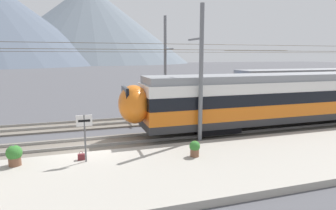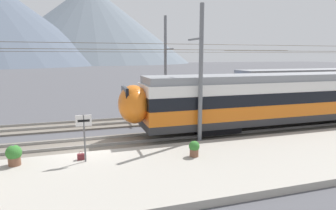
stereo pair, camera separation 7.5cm
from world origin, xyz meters
TOP-DOWN VIEW (x-y plane):
  - ground_plane at (0.00, 0.00)m, footprint 400.00×400.00m
  - platform_slab at (0.00, -3.93)m, footprint 120.00×6.29m
  - track_near at (0.00, 1.17)m, footprint 120.00×3.00m
  - track_far at (0.00, 6.21)m, footprint 120.00×3.00m
  - train_near_platform at (14.80, 1.17)m, footprint 25.78×2.93m
  - catenary_mast_mid at (6.14, -0.43)m, footprint 45.60×2.02m
  - catenary_mast_far_side at (6.72, 7.95)m, footprint 45.60×2.17m
  - platform_sign at (-0.21, -2.17)m, footprint 0.70×0.08m
  - handbag_near_sign at (-0.42, -1.88)m, footprint 0.32×0.18m
  - potted_plant_platform_edge at (4.76, -3.04)m, footprint 0.51×0.51m
  - potted_plant_by_shelter at (-3.21, -1.71)m, footprint 0.67×0.67m
  - mountain_central_peak at (10.24, 205.71)m, footprint 143.28×143.28m

SIDE VIEW (x-z plane):
  - ground_plane at x=0.00m, z-range 0.00..0.00m
  - track_near at x=0.00m, z-range -0.07..0.21m
  - track_far at x=0.00m, z-range -0.07..0.21m
  - platform_slab at x=0.00m, z-range 0.00..0.31m
  - handbag_near_sign at x=-0.42m, z-range 0.25..0.66m
  - potted_plant_platform_edge at x=4.76m, z-range 0.35..1.12m
  - potted_plant_by_shelter at x=-3.21m, z-range 0.36..1.28m
  - platform_sign at x=-0.21m, z-range 0.82..2.97m
  - train_near_platform at x=14.80m, z-range 0.09..4.36m
  - catenary_mast_mid at x=6.14m, z-range 0.18..8.03m
  - catenary_mast_far_side at x=6.72m, z-range 0.12..8.44m
  - mountain_central_peak at x=10.24m, z-range 0.00..55.38m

